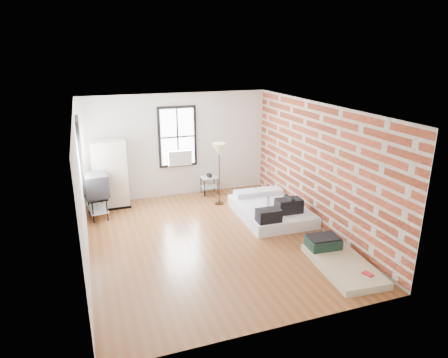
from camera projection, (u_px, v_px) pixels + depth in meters
name	position (u px, v px, depth m)	size (l,w,h in m)	color
ground	(212.00, 240.00, 8.53)	(6.00, 6.00, 0.00)	brown
room_shell	(216.00, 156.00, 8.38)	(5.02, 6.02, 2.80)	silver
mattress_main	(271.00, 210.00, 9.66)	(1.59, 2.12, 0.66)	white
mattress_bare	(338.00, 259.00, 7.53)	(1.04, 1.78, 0.37)	#C6B48F
wardrobe	(110.00, 175.00, 10.05)	(0.88, 0.52, 1.74)	black
side_table	(209.00, 181.00, 11.09)	(0.46, 0.37, 0.60)	black
floor_lamp	(219.00, 152.00, 10.10)	(0.35, 0.35, 1.63)	#301F10
tv_stand	(96.00, 187.00, 9.45)	(0.61, 0.82, 1.09)	black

